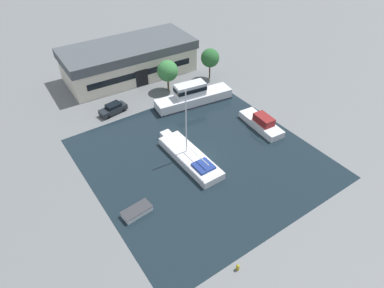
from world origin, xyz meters
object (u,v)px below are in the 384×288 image
(quay_tree_near_building, at_px, (168,71))
(cabin_boat, at_px, (262,123))
(sailboat_moored, at_px, (189,157))
(motor_cruiser, at_px, (193,96))
(warehouse_building, at_px, (129,60))
(quay_tree_by_water, at_px, (210,58))
(parked_car, at_px, (113,109))
(small_dinghy, at_px, (137,211))

(quay_tree_near_building, bearing_deg, cabin_boat, -71.65)
(quay_tree_near_building, distance_m, sailboat_moored, 19.80)
(motor_cruiser, bearing_deg, warehouse_building, 21.95)
(quay_tree_by_water, height_order, parked_car, quay_tree_by_water)
(cabin_boat, bearing_deg, motor_cruiser, 117.03)
(motor_cruiser, bearing_deg, quay_tree_near_building, 17.27)
(quay_tree_by_water, height_order, sailboat_moored, sailboat_moored)
(sailboat_moored, bearing_deg, quay_tree_by_water, 45.84)
(quay_tree_near_building, height_order, motor_cruiser, quay_tree_near_building)
(quay_tree_near_building, bearing_deg, sailboat_moored, -112.97)
(quay_tree_near_building, xyz_separation_m, cabin_boat, (5.95, -17.95, -3.06))
(quay_tree_near_building, relative_size, small_dinghy, 1.53)
(quay_tree_near_building, distance_m, parked_car, 11.80)
(warehouse_building, xyz_separation_m, quay_tree_by_water, (11.77, -9.96, 1.05))
(warehouse_building, bearing_deg, cabin_boat, -69.56)
(warehouse_building, bearing_deg, motor_cruiser, -73.26)
(quay_tree_near_building, bearing_deg, parked_car, -173.79)
(parked_car, xyz_separation_m, cabin_boat, (17.30, -16.72, -0.06))
(warehouse_building, relative_size, sailboat_moored, 2.01)
(warehouse_building, distance_m, quay_tree_near_building, 9.81)
(motor_cruiser, bearing_deg, quay_tree_by_water, -46.62)
(quay_tree_by_water, bearing_deg, motor_cruiser, -144.27)
(quay_tree_by_water, relative_size, cabin_boat, 0.72)
(small_dinghy, distance_m, cabin_boat, 24.32)
(parked_car, xyz_separation_m, small_dinghy, (-6.63, -21.03, -0.50))
(warehouse_building, distance_m, motor_cruiser, 16.16)
(quay_tree_by_water, relative_size, parked_car, 1.24)
(sailboat_moored, bearing_deg, quay_tree_near_building, 66.36)
(quay_tree_near_building, relative_size, motor_cruiser, 0.41)
(sailboat_moored, bearing_deg, warehouse_building, 79.55)
(parked_car, height_order, cabin_boat, cabin_boat)
(quay_tree_by_water, relative_size, motor_cruiser, 0.43)
(warehouse_building, height_order, sailboat_moored, sailboat_moored)
(quay_tree_near_building, bearing_deg, quay_tree_by_water, -3.97)
(sailboat_moored, distance_m, motor_cruiser, 14.64)
(quay_tree_by_water, xyz_separation_m, small_dinghy, (-26.83, -21.65, -3.84))
(quay_tree_near_building, height_order, cabin_boat, quay_tree_near_building)
(warehouse_building, height_order, quay_tree_by_water, warehouse_building)
(small_dinghy, bearing_deg, parked_car, -23.02)
(quay_tree_by_water, bearing_deg, parked_car, -178.24)
(quay_tree_near_building, xyz_separation_m, motor_cruiser, (1.05, -6.23, -2.44))
(quay_tree_near_building, height_order, quay_tree_by_water, quay_tree_by_water)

